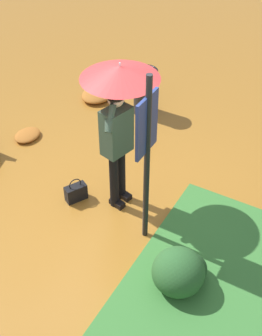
% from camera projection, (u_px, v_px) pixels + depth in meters
% --- Properties ---
extents(ground_plane, '(18.00, 18.00, 0.00)m').
position_uv_depth(ground_plane, '(112.00, 203.00, 6.34)').
color(ground_plane, '#9E6623').
extents(person_with_umbrella, '(0.96, 0.96, 2.04)m').
position_uv_depth(person_with_umbrella, '(119.00, 102.00, 5.45)').
color(person_with_umbrella, black).
rests_on(person_with_umbrella, ground_plane).
extents(info_sign_post, '(0.44, 0.07, 2.30)m').
position_uv_depth(info_sign_post, '(147.00, 145.00, 4.98)').
color(info_sign_post, black).
rests_on(info_sign_post, ground_plane).
extents(handbag, '(0.33, 0.27, 0.37)m').
position_uv_depth(handbag, '(76.00, 192.00, 6.32)').
color(handbag, black).
rests_on(handbag, ground_plane).
extents(trash_bin, '(0.42, 0.42, 0.83)m').
position_uv_depth(trash_bin, '(145.00, 91.00, 7.85)').
color(trash_bin, black).
rests_on(trash_bin, ground_plane).
extents(shrub_cluster, '(0.66, 0.60, 0.54)m').
position_uv_depth(shrub_cluster, '(181.00, 271.00, 5.13)').
color(shrub_cluster, '#285628').
rests_on(shrub_cluster, ground_plane).
extents(leaf_pile_near_person, '(0.47, 0.37, 0.10)m').
position_uv_depth(leaf_pile_near_person, '(27.00, 135.00, 7.49)').
color(leaf_pile_near_person, '#A86023').
rests_on(leaf_pile_near_person, ground_plane).
extents(leaf_pile_by_bench, '(0.70, 0.56, 0.15)m').
position_uv_depth(leaf_pile_by_bench, '(98.00, 94.00, 8.45)').
color(leaf_pile_by_bench, '#A86023').
rests_on(leaf_pile_by_bench, ground_plane).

